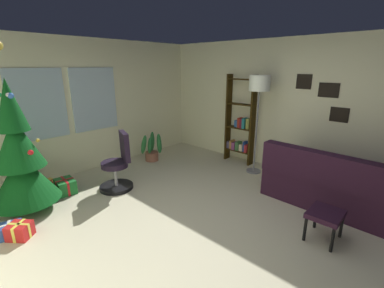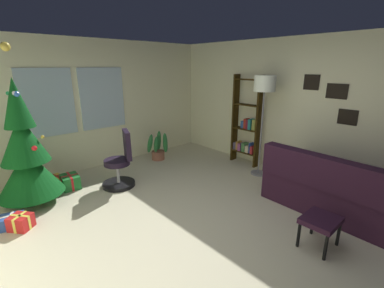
# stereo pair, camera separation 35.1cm
# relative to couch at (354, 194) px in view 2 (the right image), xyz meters

# --- Properties ---
(ground_plane) EXTENTS (5.07, 6.10, 0.10)m
(ground_plane) POSITION_rel_couch_xyz_m (-1.78, 1.20, -0.36)
(ground_plane) COLOR beige
(wall_back_with_windows) EXTENTS (5.07, 0.12, 2.54)m
(wall_back_with_windows) POSITION_rel_couch_xyz_m (-1.80, 4.30, 0.97)
(wall_back_with_windows) COLOR #ECE9BF
(wall_back_with_windows) RESTS_ON ground_plane
(wall_right_with_frames) EXTENTS (0.12, 6.10, 2.54)m
(wall_right_with_frames) POSITION_rel_couch_xyz_m (0.80, 1.20, 0.96)
(wall_right_with_frames) COLOR #ECE9BF
(wall_right_with_frames) RESTS_ON ground_plane
(couch) EXTENTS (1.67, 2.09, 0.89)m
(couch) POSITION_rel_couch_xyz_m (0.00, 0.00, 0.00)
(couch) COLOR black
(couch) RESTS_ON ground_plane
(footstool) EXTENTS (0.42, 0.36, 0.37)m
(footstool) POSITION_rel_couch_xyz_m (-1.08, 0.01, 0.01)
(footstool) COLOR black
(footstool) RESTS_ON ground_plane
(holiday_tree) EXTENTS (0.91, 0.91, 2.33)m
(holiday_tree) POSITION_rel_couch_xyz_m (-3.27, 3.39, 0.48)
(holiday_tree) COLOR #4C331E
(holiday_tree) RESTS_ON ground_plane
(gift_box_red) EXTENTS (0.33, 0.33, 0.20)m
(gift_box_red) POSITION_rel_couch_xyz_m (-3.57, 2.75, -0.21)
(gift_box_red) COLOR red
(gift_box_red) RESTS_ON ground_plane
(gift_box_green) EXTENTS (0.31, 0.38, 0.23)m
(gift_box_green) POSITION_rel_couch_xyz_m (-2.68, 3.56, -0.19)
(gift_box_green) COLOR #1E722D
(gift_box_green) RESTS_ON ground_plane
(gift_box_gold) EXTENTS (0.25, 0.32, 0.15)m
(gift_box_gold) POSITION_rel_couch_xyz_m (-2.80, 3.90, -0.24)
(gift_box_gold) COLOR gold
(gift_box_gold) RESTS_ON ground_plane
(gift_box_blue) EXTENTS (0.32, 0.29, 0.16)m
(gift_box_blue) POSITION_rel_couch_xyz_m (-3.64, 2.88, -0.23)
(gift_box_blue) COLOR #2D4C99
(gift_box_blue) RESTS_ON ground_plane
(office_chair) EXTENTS (0.57, 0.56, 0.98)m
(office_chair) POSITION_rel_couch_xyz_m (-1.97, 3.05, 0.07)
(office_chair) COLOR black
(office_chair) RESTS_ON ground_plane
(bookshelf) EXTENTS (0.18, 0.64, 1.86)m
(bookshelf) POSITION_rel_couch_xyz_m (0.54, 2.27, 0.51)
(bookshelf) COLOR #2E2007
(bookshelf) RESTS_ON ground_plane
(floor_lamp) EXTENTS (0.38, 0.38, 1.87)m
(floor_lamp) POSITION_rel_couch_xyz_m (0.24, 1.72, 1.30)
(floor_lamp) COLOR slate
(floor_lamp) RESTS_ON ground_plane
(potted_plant) EXTENTS (0.47, 0.40, 0.63)m
(potted_plant) POSITION_rel_couch_xyz_m (-0.71, 3.70, -0.05)
(potted_plant) COLOR #8E5643
(potted_plant) RESTS_ON ground_plane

